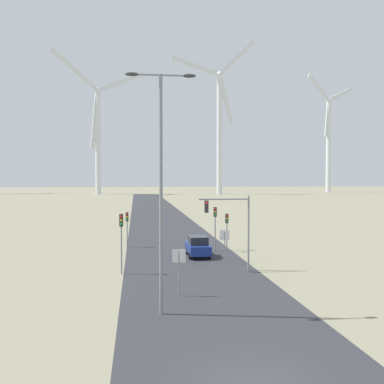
# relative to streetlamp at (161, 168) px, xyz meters

# --- Properties ---
(ground_plane) EXTENTS (600.00, 600.00, 0.00)m
(ground_plane) POSITION_rel_streetlamp_xyz_m (2.83, -8.00, -7.52)
(ground_plane) COLOR gray
(road_surface) EXTENTS (10.00, 240.00, 0.01)m
(road_surface) POSITION_rel_streetlamp_xyz_m (2.83, 40.00, -7.52)
(road_surface) COLOR #2D2D33
(road_surface) RESTS_ON ground
(streetlamp) EXTENTS (3.60, 0.32, 12.30)m
(streetlamp) POSITION_rel_streetlamp_xyz_m (0.00, 0.00, 0.00)
(streetlamp) COLOR gray
(streetlamp) RESTS_ON ground
(stop_sign_near) EXTENTS (0.81, 0.07, 2.79)m
(stop_sign_near) POSITION_rel_streetlamp_xyz_m (1.24, 3.39, -5.56)
(stop_sign_near) COLOR gray
(stop_sign_near) RESTS_ON ground
(stop_sign_far) EXTENTS (0.81, 0.07, 2.76)m
(stop_sign_far) POSITION_rel_streetlamp_xyz_m (5.86, 12.70, -5.59)
(stop_sign_far) COLOR gray
(stop_sign_far) RESTS_ON ground
(traffic_light_post_near_left) EXTENTS (0.28, 0.34, 4.37)m
(traffic_light_post_near_left) POSITION_rel_streetlamp_xyz_m (-2.32, 9.87, -4.33)
(traffic_light_post_near_left) COLOR gray
(traffic_light_post_near_left) RESTS_ON ground
(traffic_light_post_near_right) EXTENTS (0.28, 0.34, 4.20)m
(traffic_light_post_near_right) POSITION_rel_streetlamp_xyz_m (6.15, 18.68, -4.45)
(traffic_light_post_near_right) COLOR gray
(traffic_light_post_near_right) RESTS_ON ground
(traffic_light_post_mid_left) EXTENTS (0.28, 0.34, 3.52)m
(traffic_light_post_mid_left) POSITION_rel_streetlamp_xyz_m (-2.14, 22.26, -4.94)
(traffic_light_post_mid_left) COLOR gray
(traffic_light_post_mid_left) RESTS_ON ground
(traffic_light_post_mid_right) EXTENTS (0.28, 0.34, 3.51)m
(traffic_light_post_mid_right) POSITION_rel_streetlamp_xyz_m (7.41, 19.38, -4.94)
(traffic_light_post_mid_right) COLOR gray
(traffic_light_post_mid_right) RESTS_ON ground
(traffic_light_mast_overhead) EXTENTS (3.85, 0.35, 5.64)m
(traffic_light_mast_overhead) POSITION_rel_streetlamp_xyz_m (5.82, 10.04, -3.53)
(traffic_light_mast_overhead) COLOR gray
(traffic_light_mast_overhead) RESTS_ON ground
(car_approaching) EXTENTS (1.88, 4.12, 1.83)m
(car_approaching) POSITION_rel_streetlamp_xyz_m (4.16, 16.24, -6.61)
(car_approaching) COLOR navy
(car_approaching) RESTS_ON ground
(wind_turbine_left) EXTENTS (37.18, 20.52, 57.04)m
(wind_turbine_left) POSITION_rel_streetlamp_xyz_m (-16.53, 164.71, 19.59)
(wind_turbine_left) COLOR silver
(wind_turbine_left) RESTS_ON ground
(wind_turbine_center) EXTENTS (35.42, 3.15, 63.62)m
(wind_turbine_center) POSITION_rel_streetlamp_xyz_m (32.81, 158.35, 22.50)
(wind_turbine_center) COLOR silver
(wind_turbine_center) RESTS_ON ground
(wind_turbine_right) EXTENTS (27.10, 13.18, 53.26)m
(wind_turbine_right) POSITION_rel_streetlamp_xyz_m (87.95, 176.97, 18.66)
(wind_turbine_right) COLOR silver
(wind_turbine_right) RESTS_ON ground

